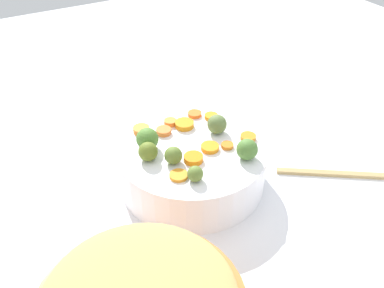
# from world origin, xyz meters

# --- Properties ---
(tabletop) EXTENTS (2.40, 2.40, 0.02)m
(tabletop) POSITION_xyz_m (0.00, 0.00, 0.01)
(tabletop) COLOR white
(tabletop) RESTS_ON ground
(serving_bowl_carrots) EXTENTS (0.29, 0.29, 0.09)m
(serving_bowl_carrots) POSITION_xyz_m (-0.02, -0.02, 0.06)
(serving_bowl_carrots) COLOR white
(serving_bowl_carrots) RESTS_ON tabletop
(carrot_slice_0) EXTENTS (0.05, 0.05, 0.01)m
(carrot_slice_0) POSITION_xyz_m (0.02, -0.04, 0.11)
(carrot_slice_0) COLOR orange
(carrot_slice_0) RESTS_ON serving_bowl_carrots
(carrot_slice_1) EXTENTS (0.03, 0.03, 0.01)m
(carrot_slice_1) POSITION_xyz_m (0.01, 0.10, 0.11)
(carrot_slice_1) COLOR orange
(carrot_slice_1) RESTS_ON serving_bowl_carrots
(carrot_slice_2) EXTENTS (0.04, 0.04, 0.01)m
(carrot_slice_2) POSITION_xyz_m (-0.09, 0.07, 0.11)
(carrot_slice_2) COLOR orange
(carrot_slice_2) RESTS_ON serving_bowl_carrots
(carrot_slice_3) EXTENTS (0.05, 0.05, 0.01)m
(carrot_slice_3) POSITION_xyz_m (-0.09, 0.01, 0.11)
(carrot_slice_3) COLOR orange
(carrot_slice_3) RESTS_ON serving_bowl_carrots
(carrot_slice_4) EXTENTS (0.03, 0.03, 0.01)m
(carrot_slice_4) POSITION_xyz_m (0.02, 0.04, 0.11)
(carrot_slice_4) COLOR orange
(carrot_slice_4) RESTS_ON serving_bowl_carrots
(carrot_slice_5) EXTENTS (0.03, 0.03, 0.01)m
(carrot_slice_5) POSITION_xyz_m (-0.11, -0.02, 0.11)
(carrot_slice_5) COLOR orange
(carrot_slice_5) RESTS_ON serving_bowl_carrots
(carrot_slice_6) EXTENTS (0.04, 0.04, 0.01)m
(carrot_slice_6) POSITION_xyz_m (0.01, 0.01, 0.11)
(carrot_slice_6) COLOR orange
(carrot_slice_6) RESTS_ON serving_bowl_carrots
(carrot_slice_7) EXTENTS (0.04, 0.04, 0.01)m
(carrot_slice_7) POSITION_xyz_m (-0.11, 0.05, 0.11)
(carrot_slice_7) COLOR orange
(carrot_slice_7) RESTS_ON serving_bowl_carrots
(carrot_slice_8) EXTENTS (0.04, 0.04, 0.01)m
(carrot_slice_8) POSITION_xyz_m (0.05, -0.08, 0.11)
(carrot_slice_8) COLOR orange
(carrot_slice_8) RESTS_ON serving_bowl_carrots
(carrot_slice_9) EXTENTS (0.04, 0.04, 0.01)m
(carrot_slice_9) POSITION_xyz_m (-0.11, -0.08, 0.11)
(carrot_slice_9) COLOR orange
(carrot_slice_9) RESTS_ON serving_bowl_carrots
(carrot_slice_10) EXTENTS (0.04, 0.04, 0.01)m
(carrot_slice_10) POSITION_xyz_m (-0.09, -0.04, 0.11)
(carrot_slice_10) COLOR orange
(carrot_slice_10) RESTS_ON serving_bowl_carrots
(brussels_sprout_0) EXTENTS (0.04, 0.04, 0.04)m
(brussels_sprout_0) POSITION_xyz_m (-0.03, -0.11, 0.13)
(brussels_sprout_0) COLOR olive
(brussels_sprout_0) RESTS_ON serving_bowl_carrots
(brussels_sprout_1) EXTENTS (0.03, 0.03, 0.03)m
(brussels_sprout_1) POSITION_xyz_m (0.07, -0.06, 0.12)
(brussels_sprout_1) COLOR olive
(brussels_sprout_1) RESTS_ON serving_bowl_carrots
(brussels_sprout_2) EXTENTS (0.03, 0.03, 0.03)m
(brussels_sprout_2) POSITION_xyz_m (0.01, -0.07, 0.12)
(brussels_sprout_2) COLOR olive
(brussels_sprout_2) RESTS_ON serving_bowl_carrots
(brussels_sprout_3) EXTENTS (0.04, 0.04, 0.04)m
(brussels_sprout_3) POSITION_xyz_m (0.06, 0.06, 0.13)
(brussels_sprout_3) COLOR #4E7B34
(brussels_sprout_3) RESTS_ON serving_bowl_carrots
(brussels_sprout_4) EXTENTS (0.04, 0.04, 0.04)m
(brussels_sprout_4) POSITION_xyz_m (-0.04, 0.05, 0.13)
(brussels_sprout_4) COLOR #5F763E
(brussels_sprout_4) RESTS_ON serving_bowl_carrots
(brussels_sprout_5) EXTENTS (0.04, 0.04, 0.04)m
(brussels_sprout_5) POSITION_xyz_m (-0.06, -0.09, 0.13)
(brussels_sprout_5) COLOR #4F7F30
(brussels_sprout_5) RESTS_ON serving_bowl_carrots
(wooden_spoon) EXTENTS (0.19, 0.26, 0.01)m
(wooden_spoon) POSITION_xyz_m (0.16, 0.32, 0.03)
(wooden_spoon) COLOR tan
(wooden_spoon) RESTS_ON tabletop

